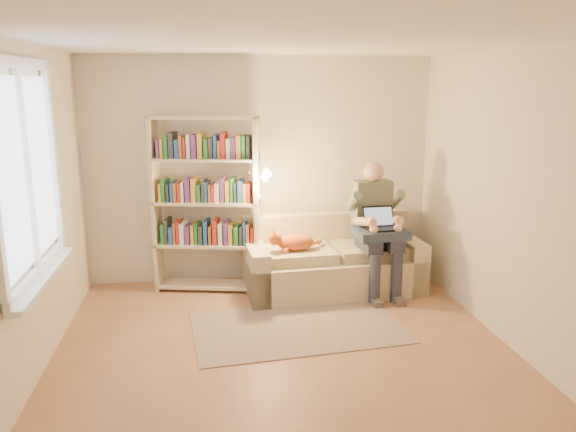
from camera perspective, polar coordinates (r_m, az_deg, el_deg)
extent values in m
plane|color=#996645|center=(4.85, 0.10, -14.93)|extent=(4.50, 4.50, 0.00)
cube|color=white|center=(4.28, 0.12, 17.43)|extent=(4.00, 4.50, 0.02)
cube|color=silver|center=(4.55, -25.68, -0.65)|extent=(0.02, 4.50, 2.60)
cube|color=silver|center=(5.07, 23.07, 0.95)|extent=(0.02, 4.50, 2.60)
cube|color=silver|center=(6.58, -2.79, 4.64)|extent=(4.00, 0.02, 2.60)
cube|color=silver|center=(2.30, 8.63, -12.56)|extent=(4.00, 0.02, 2.60)
plane|color=white|center=(4.66, -25.05, 4.13)|extent=(0.00, 1.50, 1.50)
cube|color=white|center=(4.62, -25.92, 13.85)|extent=(0.05, 1.50, 0.08)
cube|color=white|center=(4.83, -24.02, -5.13)|extent=(0.05, 1.50, 0.08)
cube|color=white|center=(4.66, -24.94, 4.14)|extent=(0.04, 0.05, 1.50)
cube|color=white|center=(4.84, -23.51, -5.69)|extent=(0.12, 1.52, 0.04)
cube|color=beige|center=(6.39, 4.57, -5.80)|extent=(1.99, 0.99, 0.41)
cube|color=beige|center=(6.58, 3.81, -1.44)|extent=(1.96, 0.31, 0.42)
cube|color=beige|center=(6.18, -3.29, -5.58)|extent=(0.24, 0.89, 0.58)
cube|color=beige|center=(6.65, 11.88, -4.48)|extent=(0.24, 0.89, 0.58)
cube|color=#C2B98D|center=(6.15, 0.81, -3.92)|extent=(0.86, 0.63, 0.12)
cube|color=#C2B98D|center=(6.39, 8.51, -3.41)|extent=(0.86, 0.63, 0.12)
cube|color=slate|center=(6.35, 8.51, 1.05)|extent=(0.42, 0.25, 0.57)
sphere|color=#DBA480|center=(6.26, 8.70, 4.51)|extent=(0.23, 0.23, 0.23)
cube|color=#2E3141|center=(6.15, 8.18, -2.62)|extent=(0.19, 0.47, 0.18)
cube|color=#2E3141|center=(6.23, 10.32, -2.47)|extent=(0.19, 0.47, 0.18)
cylinder|color=#2E3141|center=(6.05, 8.79, -6.34)|extent=(0.12, 0.12, 0.55)
cylinder|color=#2E3141|center=(6.14, 10.97, -6.14)|extent=(0.12, 0.12, 0.55)
ellipsoid|color=orange|center=(6.08, 0.87, -2.68)|extent=(0.42, 0.24, 0.18)
sphere|color=orange|center=(5.99, -1.21, -2.32)|extent=(0.14, 0.14, 0.14)
cylinder|color=orange|center=(6.18, 2.71, -2.77)|extent=(0.20, 0.05, 0.06)
cube|color=#273345|center=(6.14, 9.48, -1.67)|extent=(0.57, 0.48, 0.09)
cube|color=black|center=(6.09, 9.64, -1.25)|extent=(0.36, 0.26, 0.02)
cube|color=black|center=(6.17, 9.28, -0.01)|extent=(0.35, 0.14, 0.21)
plane|color=#8CA5CC|center=(6.17, 9.28, -0.01)|extent=(0.32, 0.16, 0.28)
cube|color=beige|center=(6.40, -13.25, 1.19)|extent=(0.10, 0.30, 1.97)
cube|color=beige|center=(6.17, -3.15, 1.08)|extent=(0.10, 0.30, 1.97)
cube|color=beige|center=(6.52, -8.02, -6.90)|extent=(1.21, 0.54, 0.03)
cube|color=beige|center=(6.37, -8.16, -2.85)|extent=(1.21, 0.54, 0.03)
cube|color=beige|center=(6.25, -8.31, 1.38)|extent=(1.21, 0.54, 0.03)
cube|color=beige|center=(6.17, -8.45, 5.73)|extent=(1.21, 0.54, 0.03)
cube|color=beige|center=(6.13, -8.60, 9.88)|extent=(1.21, 0.54, 0.03)
cube|color=#1E4C8C|center=(6.33, -8.20, -1.69)|extent=(1.03, 0.44, 0.23)
cube|color=#995933|center=(6.23, -8.35, 2.57)|extent=(1.03, 0.44, 0.23)
cube|color=#B2261E|center=(6.16, -8.50, 6.96)|extent=(1.03, 0.44, 0.23)
cylinder|color=white|center=(6.16, -3.95, 1.67)|extent=(0.11, 0.11, 0.04)
cone|color=white|center=(5.97, -2.53, 4.21)|extent=(0.16, 0.18, 0.16)
cube|color=gray|center=(5.50, 1.02, -11.26)|extent=(2.09, 1.36, 0.01)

